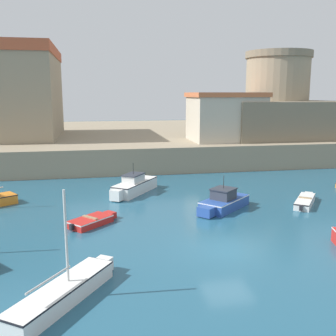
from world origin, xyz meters
name	(u,v)px	position (x,y,z in m)	size (l,w,h in m)	color
ground_plane	(228,248)	(0.00, 0.00, 0.00)	(200.00, 200.00, 0.00)	#235670
quay_seawall	(139,139)	(0.00, 38.97, 1.32)	(120.00, 40.00, 2.64)	gray
motorboat_blue_1	(223,202)	(2.01, 6.72, 0.53)	(4.53, 4.28, 2.38)	#284C9E
motorboat_white_2	(134,186)	(-3.58, 12.30, 0.61)	(4.23, 5.32, 2.49)	white
dinghy_red_3	(92,221)	(-6.92, 5.11, 0.25)	(3.11, 3.01, 0.52)	red
dinghy_white_6	(305,201)	(8.17, 6.71, 0.27)	(3.15, 3.81, 0.56)	white
sailboat_white_8	(64,291)	(-7.95, -3.86, 0.40)	(4.08, 5.34, 4.35)	white
church	(6,89)	(-16.76, 32.37, 8.44)	(14.47, 16.34, 17.39)	gray
fortress	(276,109)	(16.00, 28.02, 6.00)	(14.66, 14.66, 10.28)	#796C57
harbor_shed_mid_row	(225,117)	(8.00, 24.05, 5.34)	(8.03, 6.52, 5.35)	#BCB29E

